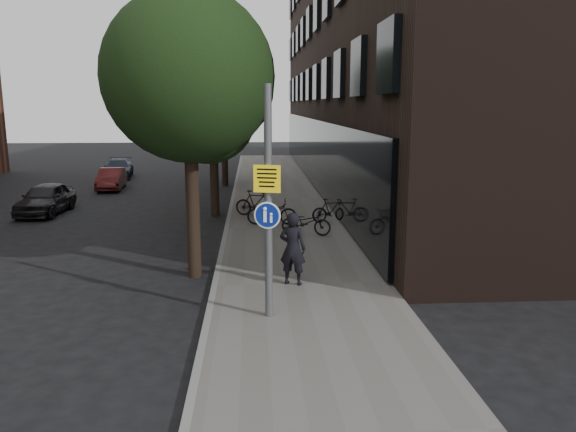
{
  "coord_description": "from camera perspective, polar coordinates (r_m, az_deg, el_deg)",
  "views": [
    {
      "loc": [
        -1.0,
        -10.28,
        4.59
      ],
      "look_at": [
        -0.18,
        2.71,
        2.0
      ],
      "focal_mm": 35.0,
      "sensor_mm": 36.0,
      "label": 1
    }
  ],
  "objects": [
    {
      "name": "pedestrian",
      "position": [
        14.08,
        0.48,
        -3.32
      ],
      "size": [
        0.78,
        0.64,
        1.86
      ],
      "primitive_type": "imported",
      "rotation": [
        0.0,
        0.0,
        2.81
      ],
      "color": "black",
      "rests_on": "sidewalk"
    },
    {
      "name": "street_tree_far",
      "position": [
        32.46,
        -6.45,
        12.12
      ],
      "size": [
        5.0,
        5.0,
        7.8
      ],
      "color": "black",
      "rests_on": "ground"
    },
    {
      "name": "parked_bike_facade_near",
      "position": [
        19.5,
        1.86,
        -0.63
      ],
      "size": [
        1.84,
        1.05,
        0.91
      ],
      "primitive_type": "imported",
      "rotation": [
        0.0,
        0.0,
        1.3
      ],
      "color": "black",
      "rests_on": "sidewalk"
    },
    {
      "name": "parked_bike_curb_far",
      "position": [
        22.83,
        -3.29,
        1.29
      ],
      "size": [
        1.81,
        1.08,
        1.05
      ],
      "primitive_type": "imported",
      "rotation": [
        0.0,
        0.0,
        1.21
      ],
      "color": "black",
      "rests_on": "sidewalk"
    },
    {
      "name": "parked_car_far",
      "position": [
        37.36,
        -16.84,
        4.64
      ],
      "size": [
        2.21,
        4.28,
        1.19
      ],
      "primitive_type": "imported",
      "rotation": [
        0.0,
        0.0,
        0.14
      ],
      "color": "#1C2333",
      "rests_on": "ground"
    },
    {
      "name": "street_tree_mid",
      "position": [
        23.48,
        -7.52,
        12.44
      ],
      "size": [
        5.0,
        5.0,
        7.8
      ],
      "color": "black",
      "rests_on": "ground"
    },
    {
      "name": "parked_car_mid",
      "position": [
        32.29,
        -17.5,
        3.61
      ],
      "size": [
        1.54,
        3.64,
        1.17
      ],
      "primitive_type": "imported",
      "rotation": [
        0.0,
        0.0,
        0.09
      ],
      "color": "#4C1517",
      "rests_on": "ground"
    },
    {
      "name": "parked_bike_curb_near",
      "position": [
        21.18,
        -1.65,
        0.43
      ],
      "size": [
        1.9,
        0.73,
        0.98
      ],
      "primitive_type": "imported",
      "rotation": [
        0.0,
        0.0,
        1.53
      ],
      "color": "black",
      "rests_on": "sidewalk"
    },
    {
      "name": "parked_car_near",
      "position": [
        26.01,
        -23.4,
        1.64
      ],
      "size": [
        1.71,
        3.93,
        1.32
      ],
      "primitive_type": "imported",
      "rotation": [
        0.0,
        0.0,
        -0.04
      ],
      "color": "black",
      "rests_on": "ground"
    },
    {
      "name": "ground",
      "position": [
        11.3,
        1.81,
        -12.71
      ],
      "size": [
        120.0,
        120.0,
        0.0
      ],
      "primitive_type": "plane",
      "color": "black",
      "rests_on": "ground"
    },
    {
      "name": "street_tree_near",
      "position": [
        15.01,
        -9.71,
        13.08
      ],
      "size": [
        4.4,
        4.4,
        7.5
      ],
      "color": "black",
      "rests_on": "ground"
    },
    {
      "name": "curb_edge",
      "position": [
        20.8,
        -6.28,
        -1.37
      ],
      "size": [
        0.15,
        60.0,
        0.13
      ],
      "primitive_type": "cube",
      "color": "slate",
      "rests_on": "ground"
    },
    {
      "name": "building_right_dark_brick",
      "position": [
        33.94,
        13.38,
        18.44
      ],
      "size": [
        12.0,
        40.0,
        18.0
      ],
      "primitive_type": "cube",
      "color": "black",
      "rests_on": "ground"
    },
    {
      "name": "signpost",
      "position": [
        11.63,
        -2.01,
        1.32
      ],
      "size": [
        0.55,
        0.19,
        4.88
      ],
      "rotation": [
        0.0,
        0.0,
        -0.28
      ],
      "color": "#595B5E",
      "rests_on": "sidewalk"
    },
    {
      "name": "parked_bike_facade_far",
      "position": [
        21.72,
        4.39,
        0.59
      ],
      "size": [
        1.59,
        0.73,
        0.92
      ],
      "primitive_type": "imported",
      "rotation": [
        0.0,
        0.0,
        1.77
      ],
      "color": "black",
      "rests_on": "sidewalk"
    },
    {
      "name": "sidewalk",
      "position": [
        20.82,
        -0.08,
        -1.31
      ],
      "size": [
        4.5,
        60.0,
        0.12
      ],
      "primitive_type": "cube",
      "color": "#5E5B57",
      "rests_on": "ground"
    }
  ]
}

